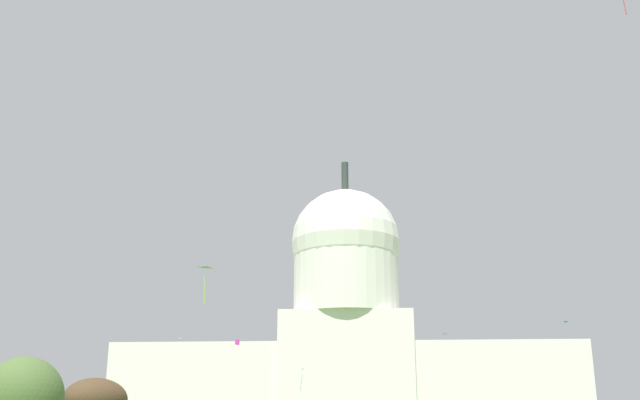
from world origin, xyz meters
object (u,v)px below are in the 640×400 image
Objects in this scene: kite_magenta_mid at (237,342)px; kite_blue_low at (300,372)px; kite_green_mid at (564,324)px; tree_west_far at (23,397)px; kite_white_mid at (182,340)px; tree_west_mid at (95,400)px; capitol_building at (347,350)px; kite_red_mid at (442,336)px; kite_lime_mid at (207,273)px.

kite_magenta_mid reaches higher than kite_blue_low.
kite_green_mid reaches higher than kite_magenta_mid.
kite_magenta_mid is at bearing 71.95° from tree_west_far.
tree_west_far is 51.82m from kite_magenta_mid.
tree_west_mid is at bearing 150.74° from kite_white_mid.
capitol_building reaches higher than kite_green_mid.
tree_west_far is 8.83× the size of kite_green_mid.
kite_red_mid reaches higher than kite_green_mid.
kite_blue_low is at bearing -75.82° from kite_green_mid.
tree_west_mid is (-36.28, -70.58, -15.12)m from capitol_building.
kite_lime_mid is at bearing 0.48° from kite_green_mid.
tree_west_far is at bearing -84.81° from tree_west_mid.
tree_west_far is at bearing 134.09° from kite_lime_mid.
tree_west_mid is 3.22× the size of kite_blue_low.
kite_red_mid is at bearing -120.45° from kite_white_mid.
tree_west_far is 7.91× the size of kite_red_mid.
kite_green_mid reaches higher than kite_blue_low.
kite_magenta_mid is (15.64, 48.00, 11.69)m from tree_west_far.
kite_red_mid reaches higher than kite_lime_mid.
kite_lime_mid reaches higher than kite_magenta_mid.
kite_magenta_mid is 48.40m from kite_red_mid.
capitol_building reaches higher than kite_white_mid.
kite_blue_low is 30.66m from kite_red_mid.
kite_white_mid is (-74.01, 29.59, 1.52)m from kite_green_mid.
kite_red_mid is (33.01, 82.46, 3.77)m from kite_lime_mid.
capitol_building reaches higher than tree_west_mid.
kite_white_mid is (-55.60, 2.58, -0.18)m from kite_red_mid.
kite_green_mid is at bearing 15.37° from kite_lime_mid.
kite_blue_low is (8.54, 29.03, -2.69)m from kite_magenta_mid.
kite_green_mid is at bearing -53.16° from capitol_building.
kite_blue_low is at bearing 72.57° from tree_west_far.
kite_magenta_mid reaches higher than tree_west_mid.
tree_west_far is 81.40m from kite_white_mid.
kite_red_mid is at bearing 87.92° from kite_blue_low.
capitol_building is 9.99× the size of tree_west_far.
kite_red_mid is at bearing 55.04° from tree_west_far.
kite_magenta_mid is 0.30× the size of kite_white_mid.
kite_lime_mid is at bearing -96.61° from capitol_building.
kite_magenta_mid is at bearing -18.78° from kite_blue_low.
tree_west_far is (-33.41, -102.19, -16.40)m from capitol_building.
tree_west_far is at bearing -19.82° from kite_blue_low.
kite_white_mid reaches higher than kite_lime_mid.
kite_blue_low is at bearing -113.62° from kite_red_mid.
tree_west_far is at bearing 92.36° from kite_magenta_mid.
kite_magenta_mid is (18.51, 16.39, 10.41)m from tree_west_mid.
kite_lime_mid is at bearing -4.64° from kite_blue_low.
capitol_building is 27.06× the size of kite_blue_low.
kite_lime_mid is 2.71× the size of kite_red_mid.
tree_west_far is 81.24m from kite_blue_low.
kite_green_mid is at bearing 13.87° from tree_west_mid.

